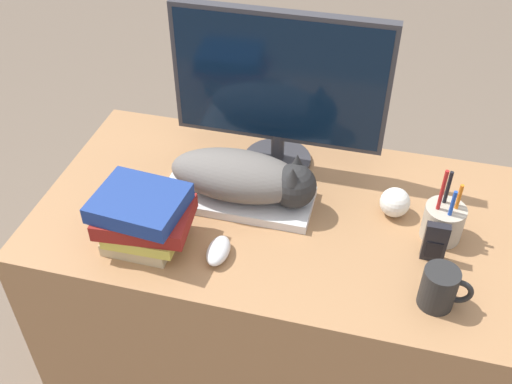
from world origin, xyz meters
name	(u,v)px	position (x,y,z in m)	size (l,w,h in m)	color
desk	(275,304)	(0.00, 0.33, 0.37)	(1.21, 0.66, 0.74)	#9E7047
keyboard	(237,197)	(-0.11, 0.34, 0.75)	(0.38, 0.16, 0.02)	silver
cat	(248,177)	(-0.08, 0.34, 0.82)	(0.37, 0.15, 0.13)	#66605B
monitor	(279,85)	(-0.05, 0.53, 0.98)	(0.55, 0.19, 0.44)	#333338
computer_mouse	(218,251)	(-0.10, 0.14, 0.76)	(0.05, 0.09, 0.04)	silver
coffee_mug	(440,288)	(0.39, 0.13, 0.79)	(0.11, 0.08, 0.10)	black
pen_cup	(443,221)	(0.40, 0.34, 0.78)	(0.10, 0.10, 0.20)	#B2A893
baseball	(395,202)	(0.28, 0.39, 0.77)	(0.07, 0.07, 0.07)	silver
phone	(435,242)	(0.38, 0.26, 0.79)	(0.05, 0.02, 0.10)	black
book_stack	(142,218)	(-0.28, 0.14, 0.82)	(0.23, 0.18, 0.14)	#C6B284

